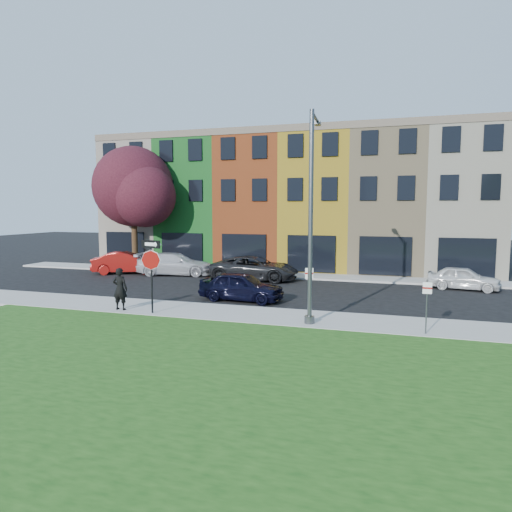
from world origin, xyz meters
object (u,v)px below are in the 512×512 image
(man, at_px, (120,289))
(street_lamp, at_px, (311,218))
(stop_sign, at_px, (151,261))
(sedan_near, at_px, (241,286))

(man, bearing_deg, street_lamp, 178.38)
(street_lamp, bearing_deg, stop_sign, -179.81)
(stop_sign, bearing_deg, street_lamp, 17.81)
(man, bearing_deg, stop_sign, 170.47)
(stop_sign, relative_size, man, 1.67)
(man, relative_size, street_lamp, 0.23)
(man, height_order, street_lamp, street_lamp)
(man, bearing_deg, sedan_near, -140.63)
(man, height_order, sedan_near, man)
(stop_sign, bearing_deg, sedan_near, 71.85)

